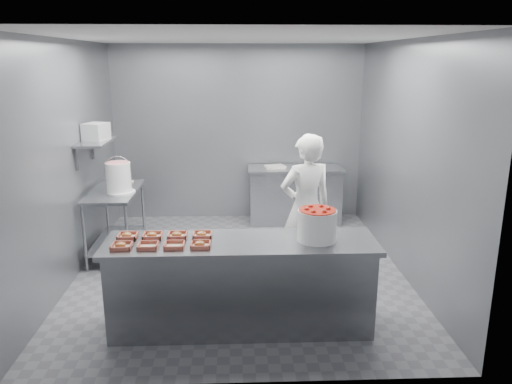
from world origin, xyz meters
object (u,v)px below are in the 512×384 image
prep_table (115,213)px  tray_7 (202,235)px  tray_4 (127,236)px  tray_1 (148,246)px  strawberry_tub (317,224)px  glaze_bucket (118,177)px  service_counter (241,284)px  worker (306,208)px  tray_0 (121,246)px  tray_5 (152,235)px  tray_6 (177,235)px  appliance (96,132)px  back_counter (295,195)px  tray_3 (200,244)px  tray_2 (174,245)px

prep_table → tray_7: 2.25m
tray_4 → tray_1: bearing=-47.4°
tray_4 → strawberry_tub: bearing=-4.2°
tray_4 → glaze_bucket: glaze_bucket is taller
tray_4 → service_counter: bearing=-6.9°
tray_1 → tray_4: size_ratio=1.00×
service_counter → worker: worker is taller
tray_0 → tray_1: bearing=0.0°
tray_0 → tray_5: same height
tray_6 → appliance: appliance is taller
back_counter → strawberry_tub: bearing=-93.1°
back_counter → tray_1: 3.84m
tray_6 → tray_7: 0.24m
tray_5 → tray_3: bearing=-28.8°
service_counter → tray_7: tray_7 is taller
tray_7 → glaze_bucket: (-1.17, 1.69, 0.19)m
prep_table → worker: worker is taller
glaze_bucket → appliance: size_ratio=1.67×
tray_4 → tray_2: bearing=-28.7°
tray_1 → strawberry_tub: 1.59m
back_counter → glaze_bucket: bearing=-149.6°
tray_0 → tray_7: size_ratio=1.00×
tray_0 → service_counter: bearing=6.9°
tray_5 → tray_6: size_ratio=1.00×
prep_table → tray_4: 1.93m
tray_2 → glaze_bucket: glaze_bucket is taller
tray_3 → strawberry_tub: strawberry_tub is taller
service_counter → tray_5: 0.98m
tray_5 → tray_7: size_ratio=1.00×
glaze_bucket → appliance: (-0.28, 0.15, 0.56)m
tray_1 → tray_6: bearing=48.1°
prep_table → tray_0: size_ratio=6.40×
tray_4 → tray_5: (0.24, 0.00, 0.00)m
tray_4 → strawberry_tub: size_ratio=0.50×
back_counter → glaze_bucket: glaze_bucket is taller
strawberry_tub → back_counter: bearing=86.9°
tray_2 → tray_7: (0.24, 0.26, 0.00)m
tray_4 → tray_6: bearing=0.0°
back_counter → tray_3: size_ratio=8.01×
worker → strawberry_tub: size_ratio=4.73×
service_counter → appliance: bearing=132.8°
tray_2 → glaze_bucket: bearing=115.5°
tray_7 → tray_0: bearing=-159.9°
tray_0 → worker: bearing=34.2°
tray_3 → tray_5: size_ratio=1.00×
tray_3 → tray_6: (-0.24, 0.26, 0.00)m
tray_1 → tray_5: (-0.00, 0.26, 0.00)m
tray_0 → tray_5: 0.36m
tray_3 → worker: worker is taller
prep_table → glaze_bucket: (0.11, -0.13, 0.52)m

